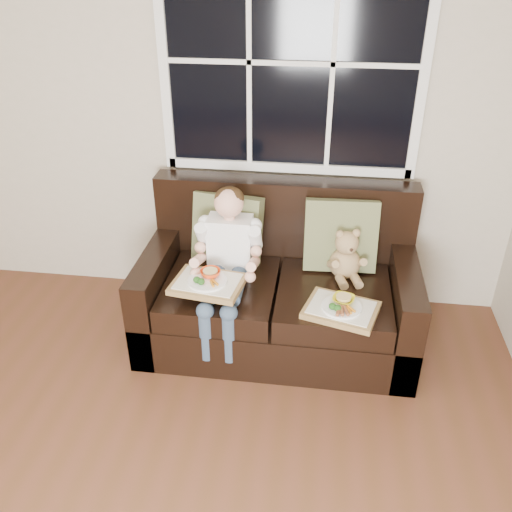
# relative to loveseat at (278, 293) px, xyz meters

# --- Properties ---
(window_back) EXTENTS (1.62, 0.04, 1.37)m
(window_back) POSITION_rel_loveseat_xyz_m (0.00, 0.46, 1.34)
(window_back) COLOR black
(window_back) RESTS_ON room_walls
(loveseat) EXTENTS (1.70, 0.92, 0.96)m
(loveseat) POSITION_rel_loveseat_xyz_m (0.00, 0.00, 0.00)
(loveseat) COLOR black
(loveseat) RESTS_ON ground
(pillow_left) EXTENTS (0.48, 0.29, 0.46)m
(pillow_left) POSITION_rel_loveseat_xyz_m (-0.35, 0.15, 0.36)
(pillow_left) COLOR olive
(pillow_left) RESTS_ON loveseat
(pillow_right) EXTENTS (0.47, 0.23, 0.47)m
(pillow_right) POSITION_rel_loveseat_xyz_m (0.37, 0.15, 0.37)
(pillow_right) COLOR olive
(pillow_right) RESTS_ON loveseat
(child) EXTENTS (0.39, 0.60, 0.89)m
(child) POSITION_rel_loveseat_xyz_m (-0.30, -0.12, 0.34)
(child) COLOR white
(child) RESTS_ON loveseat
(teddy_bear) EXTENTS (0.23, 0.28, 0.34)m
(teddy_bear) POSITION_rel_loveseat_xyz_m (0.41, 0.03, 0.28)
(teddy_bear) COLOR tan
(teddy_bear) RESTS_ON loveseat
(tray_left) EXTENTS (0.44, 0.36, 0.09)m
(tray_left) POSITION_rel_loveseat_xyz_m (-0.38, -0.34, 0.27)
(tray_left) COLOR olive
(tray_left) RESTS_ON child
(tray_right) EXTENTS (0.47, 0.40, 0.09)m
(tray_right) POSITION_rel_loveseat_xyz_m (0.39, -0.36, 0.17)
(tray_right) COLOR olive
(tray_right) RESTS_ON loveseat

